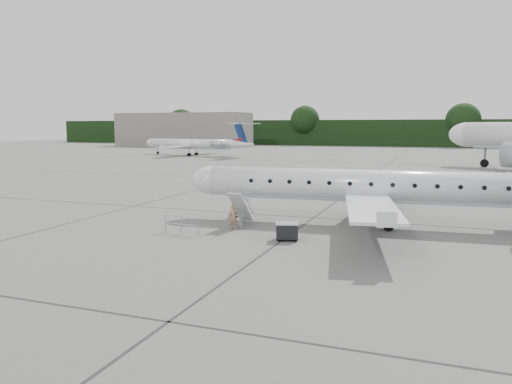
% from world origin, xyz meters
% --- Properties ---
extents(ground, '(320.00, 320.00, 0.00)m').
position_xyz_m(ground, '(0.00, 0.00, 0.00)').
color(ground, slate).
rests_on(ground, ground).
extents(treeline, '(260.00, 4.00, 8.00)m').
position_xyz_m(treeline, '(0.00, 130.00, 4.00)').
color(treeline, black).
rests_on(treeline, ground).
extents(terminal_building, '(40.00, 14.00, 10.00)m').
position_xyz_m(terminal_building, '(-70.00, 110.00, 5.00)').
color(terminal_building, slate).
rests_on(terminal_building, ground).
extents(main_regional_jet, '(28.30, 21.36, 6.90)m').
position_xyz_m(main_regional_jet, '(-0.07, 5.33, 3.45)').
color(main_regional_jet, silver).
rests_on(main_regional_jet, ground).
extents(airstair, '(1.04, 2.56, 2.16)m').
position_xyz_m(airstair, '(-7.77, 2.48, 1.08)').
color(airstair, silver).
rests_on(airstair, ground).
extents(passenger, '(0.64, 0.52, 1.53)m').
position_xyz_m(passenger, '(-7.67, 1.08, 0.77)').
color(passenger, '#8A6C4B').
rests_on(passenger, ground).
extents(safety_railing, '(2.20, 0.29, 1.00)m').
position_xyz_m(safety_railing, '(-10.02, -0.95, 0.50)').
color(safety_railing, '#96999E').
rests_on(safety_railing, ground).
extents(baggage_cart, '(1.38, 1.24, 1.01)m').
position_xyz_m(baggage_cart, '(-3.91, -0.38, 0.50)').
color(baggage_cart, black).
rests_on(baggage_cart, ground).
extents(bg_regional_left, '(28.77, 22.99, 6.77)m').
position_xyz_m(bg_regional_left, '(-45.65, 67.34, 3.38)').
color(bg_regional_left, silver).
rests_on(bg_regional_left, ground).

